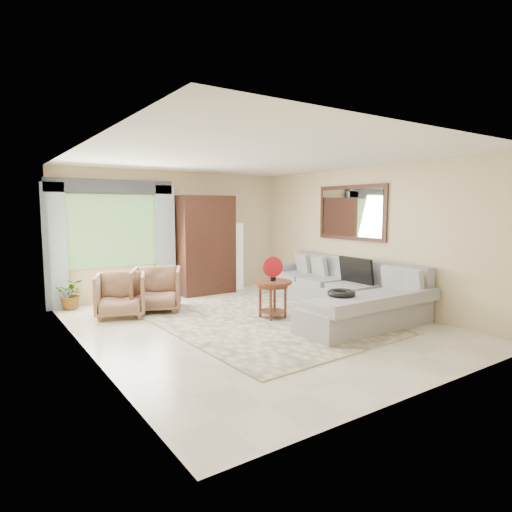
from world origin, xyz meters
TOP-DOWN VIEW (x-y plane):
  - ground at (0.00, 0.00)m, footprint 6.00×6.00m
  - area_rug at (0.21, 0.15)m, footprint 3.16×4.12m
  - sectional_sofa at (1.78, -0.18)m, footprint 2.30×3.46m
  - tv_screen at (2.05, -0.20)m, footprint 0.14×0.74m
  - garden_hose at (1.00, -0.87)m, footprint 0.43×0.43m
  - coffee_table at (0.46, 0.16)m, footprint 0.64×0.64m
  - red_disc at (0.46, 0.16)m, footprint 0.32×0.16m
  - armchair_left at (-1.59, 1.74)m, footprint 1.03×1.04m
  - armchair_right at (-0.94, 1.77)m, footprint 1.13×1.14m
  - potted_plant at (-2.18, 2.77)m, footprint 0.62×0.58m
  - armoire at (0.55, 2.72)m, footprint 1.20×0.55m
  - floor_lamp at (1.35, 2.78)m, footprint 0.24×0.24m
  - window at (-1.35, 2.97)m, footprint 1.80×0.04m
  - curtain_left at (-2.40, 2.88)m, footprint 0.40×0.08m
  - curtain_right at (-0.30, 2.88)m, footprint 0.40×0.08m
  - valance at (-1.35, 2.90)m, footprint 2.40×0.12m
  - wall_mirror at (2.46, 0.35)m, footprint 0.05×1.70m

SIDE VIEW (x-z plane):
  - ground at x=0.00m, z-range 0.00..0.00m
  - area_rug at x=0.21m, z-range 0.00..0.02m
  - potted_plant at x=-2.18m, z-range 0.00..0.57m
  - sectional_sofa at x=1.78m, z-range -0.17..0.73m
  - coffee_table at x=0.46m, z-range 0.02..0.66m
  - armchair_left at x=-1.59m, z-range 0.00..0.75m
  - armchair_right at x=-0.94m, z-range 0.00..0.78m
  - garden_hose at x=1.00m, z-range 0.50..0.59m
  - tv_screen at x=2.05m, z-range 0.48..0.96m
  - floor_lamp at x=1.35m, z-range 0.00..1.50m
  - red_disc at x=0.46m, z-range 0.70..1.04m
  - armoire at x=0.55m, z-range 0.00..2.10m
  - curtain_left at x=-2.40m, z-range 0.00..2.30m
  - curtain_right at x=-0.30m, z-range 0.00..2.30m
  - window at x=-1.35m, z-range 0.70..2.10m
  - wall_mirror at x=2.46m, z-range 1.22..2.27m
  - valance at x=-1.35m, z-range 2.12..2.38m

